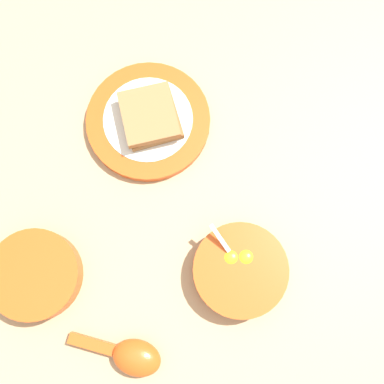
% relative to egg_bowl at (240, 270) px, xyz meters
% --- Properties ---
extents(ground_plane, '(3.00, 3.00, 0.00)m').
position_rel_egg_bowl_xyz_m(ground_plane, '(-0.06, 0.02, -0.02)').
color(ground_plane, tan).
extents(egg_bowl, '(0.16, 0.15, 0.07)m').
position_rel_egg_bowl_xyz_m(egg_bowl, '(0.00, 0.00, 0.00)').
color(egg_bowl, '#DB5119').
rests_on(egg_bowl, ground_plane).
extents(toast_plate, '(0.22, 0.22, 0.02)m').
position_rel_egg_bowl_xyz_m(toast_plate, '(-0.28, 0.13, -0.01)').
color(toast_plate, '#DB5119').
rests_on(toast_plate, ground_plane).
extents(toast_sandwich, '(0.14, 0.14, 0.03)m').
position_rel_egg_bowl_xyz_m(toast_sandwich, '(-0.27, 0.13, 0.01)').
color(toast_sandwich, brown).
rests_on(toast_sandwich, toast_plate).
extents(soup_spoon, '(0.16, 0.08, 0.04)m').
position_rel_egg_bowl_xyz_m(soup_spoon, '(-0.07, -0.21, -0.01)').
color(soup_spoon, '#DB5119').
rests_on(soup_spoon, ground_plane).
extents(congee_bowl, '(0.15, 0.15, 0.04)m').
position_rel_egg_bowl_xyz_m(congee_bowl, '(-0.27, -0.19, -0.00)').
color(congee_bowl, '#DB5119').
rests_on(congee_bowl, ground_plane).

